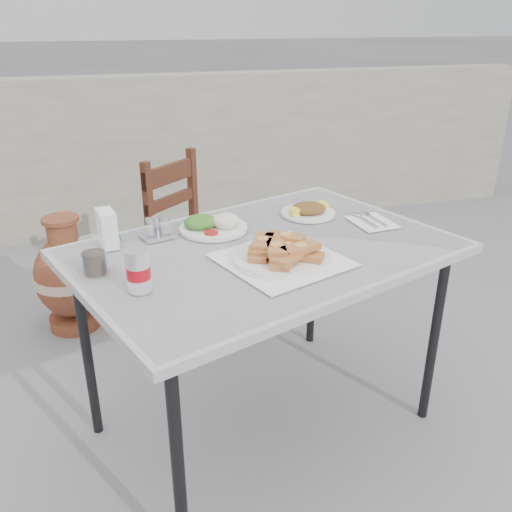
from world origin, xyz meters
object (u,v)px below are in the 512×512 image
object	(u,v)px
condiment_caddy	(158,230)
napkin_holder	(107,228)
salad_rice_plate	(213,224)
cafe_table	(264,260)
pide_plate	(282,251)
terracotta_urn	(69,277)
cola_glass	(94,258)
salad_chopped_plate	(308,210)
chair	(194,241)
soda_can	(138,271)

from	to	relation	value
condiment_caddy	napkin_holder	bearing A→B (deg)	-171.35
salad_rice_plate	napkin_holder	distance (m)	0.40
cafe_table	pide_plate	distance (m)	0.17
napkin_holder	condiment_caddy	world-z (taller)	napkin_holder
salad_rice_plate	terracotta_urn	distance (m)	1.20
cafe_table	terracotta_urn	xyz separation A→B (m)	(-0.78, 1.07, -0.47)
pide_plate	condiment_caddy	xyz separation A→B (m)	(-0.38, 0.34, -0.01)
salad_rice_plate	cola_glass	bearing A→B (deg)	-149.47
napkin_holder	cola_glass	bearing A→B (deg)	-113.42
cafe_table	salad_chopped_plate	size ratio (longest dim) A/B	6.93
condiment_caddy	terracotta_urn	world-z (taller)	condiment_caddy
salad_rice_plate	chair	distance (m)	0.81
salad_chopped_plate	chair	distance (m)	0.85
salad_chopped_plate	cola_glass	size ratio (longest dim) A/B	1.91
cafe_table	condiment_caddy	bearing A→B (deg)	152.06
pide_plate	condiment_caddy	size ratio (longest dim) A/B	3.52
cola_glass	condiment_caddy	xyz separation A→B (m)	(0.24, 0.25, -0.02)
condiment_caddy	terracotta_urn	xyz separation A→B (m)	(-0.41, 0.87, -0.56)
cafe_table	soda_can	distance (m)	0.54
salad_chopped_plate	cola_glass	distance (m)	0.94
salad_rice_plate	napkin_holder	bearing A→B (deg)	-173.63
salad_rice_plate	chair	size ratio (longest dim) A/B	0.28
condiment_caddy	terracotta_urn	bearing A→B (deg)	115.24
salad_chopped_plate	condiment_caddy	size ratio (longest dim) A/B	1.63
salad_rice_plate	cola_glass	size ratio (longest dim) A/B	2.23
napkin_holder	terracotta_urn	bearing A→B (deg)	94.40
salad_chopped_plate	chair	world-z (taller)	chair
napkin_holder	terracotta_urn	distance (m)	1.10
chair	salad_chopped_plate	bearing A→B (deg)	-100.32
terracotta_urn	salad_rice_plate	bearing A→B (deg)	-53.75
soda_can	cola_glass	bearing A→B (deg)	127.14
cafe_table	terracotta_urn	distance (m)	1.40
cola_glass	napkin_holder	size ratio (longest dim) A/B	0.89
cafe_table	salad_rice_plate	xyz separation A→B (m)	(-0.15, 0.21, 0.08)
cola_glass	pide_plate	bearing A→B (deg)	-7.71
chair	soda_can	bearing A→B (deg)	-148.24
condiment_caddy	terracotta_urn	size ratio (longest dim) A/B	0.22
pide_plate	soda_can	world-z (taller)	soda_can
pide_plate	terracotta_urn	xyz separation A→B (m)	(-0.80, 1.21, -0.56)
cola_glass	terracotta_urn	xyz separation A→B (m)	(-0.17, 1.12, -0.58)
salad_chopped_plate	terracotta_urn	size ratio (longest dim) A/B	0.35
cafe_table	soda_can	xyz separation A→B (m)	(-0.47, -0.23, 0.12)
soda_can	condiment_caddy	distance (m)	0.44
soda_can	chair	xyz separation A→B (m)	(0.37, 1.16, -0.41)
condiment_caddy	salad_chopped_plate	bearing A→B (deg)	7.09
soda_can	salad_chopped_plate	bearing A→B (deg)	33.61
pide_plate	salad_rice_plate	bearing A→B (deg)	115.42
cafe_table	cola_glass	xyz separation A→B (m)	(-0.60, -0.06, 0.11)
salad_rice_plate	cola_glass	world-z (taller)	cola_glass
napkin_holder	chair	distance (m)	0.98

